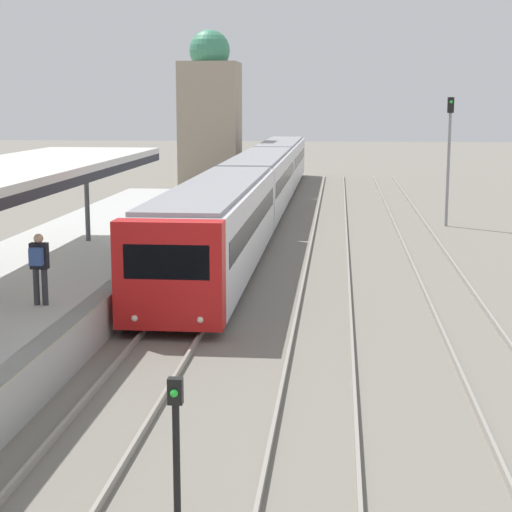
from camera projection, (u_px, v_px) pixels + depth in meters
The scene contains 5 objects.
person_on_platform at pixel (39, 263), 19.52m from camera, with size 0.40×0.40×1.66m.
train_near at pixel (260, 181), 43.47m from camera, with size 2.66×47.61×3.01m.
signal_post_near at pixel (176, 435), 11.48m from camera, with size 0.20×0.21×2.05m.
signal_mast_far at pixel (449, 147), 38.83m from camera, with size 0.28×0.29×5.87m.
distant_domed_building at pixel (210, 113), 59.29m from camera, with size 4.00×4.00×10.52m.
Camera 1 is at (4.00, -5.33, 5.66)m, focal length 60.00 mm.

